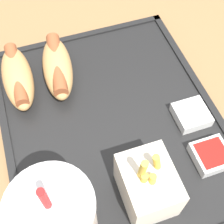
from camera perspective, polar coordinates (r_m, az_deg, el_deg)
name	(u,v)px	position (r m, az deg, el deg)	size (l,w,h in m)	color
ground_plane	(98,218)	(1.18, -2.60, -18.78)	(8.00, 8.00, 0.00)	gray
dining_table	(93,184)	(0.85, -3.53, -12.97)	(1.40, 0.83, 0.70)	olive
food_tray	(112,123)	(0.51, 0.00, -2.12)	(0.42, 0.34, 0.01)	black
hot_dog_far	(17,77)	(0.55, -16.92, 6.17)	(0.14, 0.05, 0.04)	tan
hot_dog_near	(57,67)	(0.55, -9.96, 8.16)	(0.14, 0.07, 0.04)	tan
fries_carton	(147,185)	(0.42, 6.50, -13.17)	(0.08, 0.07, 0.12)	silver
sauce_cup_mayo	(191,114)	(0.52, 14.31, -0.43)	(0.05, 0.05, 0.02)	silver
sauce_cup_ketchup	(211,155)	(0.49, 17.65, -7.56)	(0.05, 0.05, 0.02)	silver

